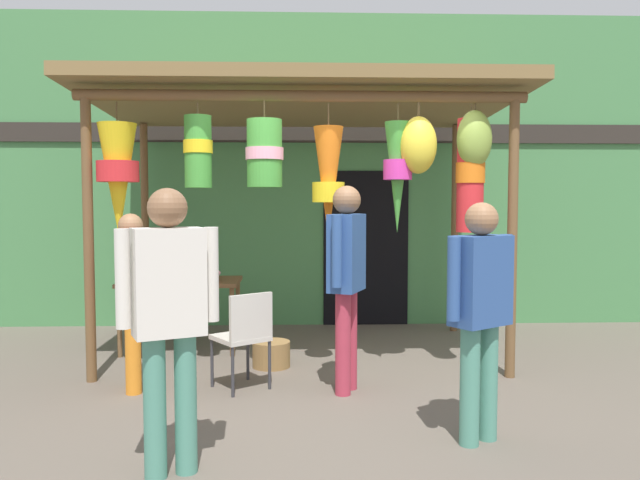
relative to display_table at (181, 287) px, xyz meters
name	(u,v)px	position (x,y,z in m)	size (l,w,h in m)	color
ground_plane	(336,382)	(1.60, -1.28, -0.68)	(30.00, 30.00, 0.00)	#60564C
shop_facade	(324,171)	(1.61, 1.42, 1.32)	(12.48, 0.29, 4.00)	#47844C
market_stall_canopy	(303,124)	(1.31, -0.43, 1.71)	(4.29, 2.55, 2.77)	brown
display_table	(181,287)	(0.00, 0.00, 0.00)	(1.26, 0.74, 0.76)	brown
flower_heap_on_table	(183,273)	(0.03, -0.09, 0.16)	(0.84, 0.59, 0.16)	pink
folding_chair	(245,332)	(0.81, -1.49, -0.18)	(0.56, 0.56, 0.84)	beige
wicker_basket_by_table	(271,354)	(1.00, -0.75, -0.55)	(0.37, 0.37, 0.25)	olive
vendor_in_orange	(132,288)	(-0.14, -1.47, 0.20)	(0.32, 0.58, 1.51)	orange
customer_foreground	(169,307)	(0.51, -3.13, 0.32)	(0.55, 0.36, 1.69)	#4C8E7A
shopper_by_bananas	(480,302)	(2.46, -2.70, 0.27)	(0.51, 0.40, 1.60)	#4C8E7A
passerby_at_right	(347,270)	(1.67, -1.56, 0.36)	(0.36, 0.56, 1.74)	#B23347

